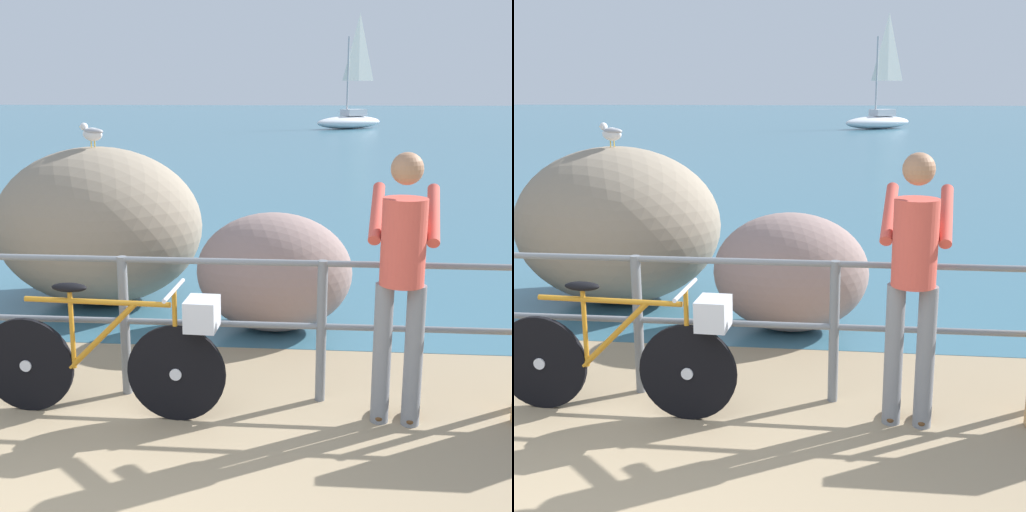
# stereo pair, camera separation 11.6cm
# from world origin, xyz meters

# --- Properties ---
(ground_plane) EXTENTS (120.00, 120.00, 0.10)m
(ground_plane) POSITION_xyz_m (0.00, 20.00, -0.05)
(ground_plane) COLOR #937F60
(sea_surface) EXTENTS (120.00, 90.00, 0.01)m
(sea_surface) POSITION_xyz_m (0.00, 47.91, 0.00)
(sea_surface) COLOR #38667A
(sea_surface) RESTS_ON ground_plane
(promenade_railing) EXTENTS (8.42, 0.07, 1.02)m
(promenade_railing) POSITION_xyz_m (-0.00, 1.96, 0.64)
(promenade_railing) COLOR slate
(promenade_railing) RESTS_ON ground_plane
(bicycle) EXTENTS (1.70, 0.48, 0.92)m
(bicycle) POSITION_xyz_m (0.07, 1.60, 0.46)
(bicycle) COLOR black
(bicycle) RESTS_ON ground_plane
(person_at_railing) EXTENTS (0.50, 0.66, 1.78)m
(person_at_railing) POSITION_xyz_m (1.88, 1.68, 0.99)
(person_at_railing) COLOR slate
(person_at_railing) RESTS_ON ground_plane
(breakwater_boulder_main) EXTENTS (2.11, 1.71, 1.59)m
(breakwater_boulder_main) POSITION_xyz_m (-0.85, 4.12, 0.80)
(breakwater_boulder_main) COLOR gray
(breakwater_boulder_main) RESTS_ON ground
(breakwater_boulder_right) EXTENTS (1.40, 1.00, 1.08)m
(breakwater_boulder_right) POSITION_xyz_m (0.98, 3.41, 0.54)
(breakwater_boulder_right) COLOR gray
(breakwater_boulder_right) RESTS_ON ground
(seagull) EXTENTS (0.32, 0.24, 0.23)m
(seagull) POSITION_xyz_m (-0.85, 4.06, 1.73)
(seagull) COLOR gold
(seagull) RESTS_ON breakwater_boulder_main
(sailboat) EXTENTS (4.27, 3.74, 6.16)m
(sailboat) POSITION_xyz_m (3.26, 36.40, 0.71)
(sailboat) COLOR white
(sailboat) RESTS_ON sea_surface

